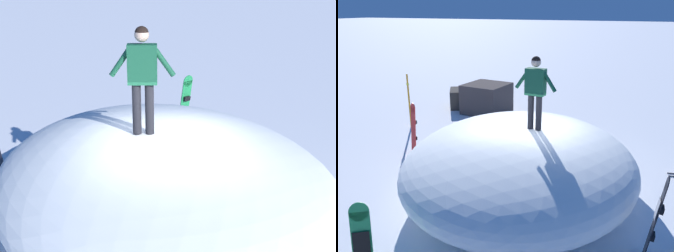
# 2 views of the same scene
# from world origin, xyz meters

# --- Properties ---
(ground) EXTENTS (240.00, 240.00, 0.00)m
(ground) POSITION_xyz_m (0.00, 0.00, 0.00)
(ground) COLOR white
(snow_mound) EXTENTS (7.78, 6.94, 1.64)m
(snow_mound) POSITION_xyz_m (0.43, 0.03, 0.82)
(snow_mound) COLOR white
(snow_mound) RESTS_ON ground
(snowboarder_standing) EXTENTS (0.26, 1.02, 1.68)m
(snowboarder_standing) POSITION_xyz_m (0.30, 0.33, 2.64)
(snowboarder_standing) COLOR black
(snowboarder_standing) RESTS_ON snow_mound
(snowboard_tertiary_upright) EXTENTS (0.41, 0.41, 1.62)m
(snowboard_tertiary_upright) POSITION_xyz_m (4.49, -0.94, 0.84)
(snowboard_tertiary_upright) COLOR #1E8C47
(snowboard_tertiary_upright) RESTS_ON ground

